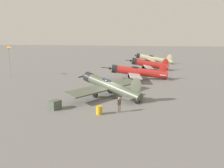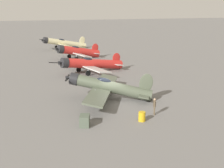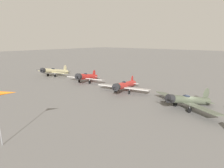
{
  "view_description": "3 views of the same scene",
  "coord_description": "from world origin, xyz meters",
  "px_view_note": "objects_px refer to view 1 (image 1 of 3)",
  "views": [
    {
      "loc": [
        -7.34,
        29.66,
        7.81
      ],
      "look_at": [
        0.0,
        -0.0,
        1.8
      ],
      "focal_mm": 37.91,
      "sensor_mm": 36.0,
      "label": 1
    },
    {
      "loc": [
        10.67,
        31.18,
        10.27
      ],
      "look_at": [
        0.0,
        -0.0,
        1.8
      ],
      "focal_mm": 48.82,
      "sensor_mm": 36.0,
      "label": 2
    },
    {
      "loc": [
        30.84,
        8.49,
        11.17
      ],
      "look_at": [
        -0.03,
        -16.97,
        1.6
      ],
      "focal_mm": 29.35,
      "sensor_mm": 36.0,
      "label": 3
    }
  ],
  "objects_px": {
    "airplane_far_line": "(149,64)",
    "equipment_crate": "(55,105)",
    "airplane_outer_stand": "(153,59)",
    "fuel_drum": "(99,110)",
    "ground_crew_mechanic": "(119,103)",
    "airplane_foreground": "(109,86)",
    "airplane_mid_apron": "(137,72)",
    "windsock_mast": "(10,49)"
  },
  "relations": [
    {
      "from": "airplane_foreground",
      "to": "airplane_far_line",
      "type": "relative_size",
      "value": 1.11
    },
    {
      "from": "airplane_outer_stand",
      "to": "equipment_crate",
      "type": "distance_m",
      "value": 49.96
    },
    {
      "from": "airplane_mid_apron",
      "to": "ground_crew_mechanic",
      "type": "height_order",
      "value": "airplane_mid_apron"
    },
    {
      "from": "airplane_far_line",
      "to": "airplane_mid_apron",
      "type": "bearing_deg",
      "value": 72.34
    },
    {
      "from": "airplane_foreground",
      "to": "airplane_outer_stand",
      "type": "relative_size",
      "value": 1.06
    },
    {
      "from": "airplane_outer_stand",
      "to": "fuel_drum",
      "type": "xyz_separation_m",
      "value": [
        1.78,
        50.01,
        -1.08
      ]
    },
    {
      "from": "windsock_mast",
      "to": "airplane_outer_stand",
      "type": "bearing_deg",
      "value": -129.95
    },
    {
      "from": "ground_crew_mechanic",
      "to": "fuel_drum",
      "type": "xyz_separation_m",
      "value": [
        1.85,
        1.19,
        -0.56
      ]
    },
    {
      "from": "airplane_foreground",
      "to": "equipment_crate",
      "type": "distance_m",
      "value": 8.23
    },
    {
      "from": "airplane_outer_stand",
      "to": "fuel_drum",
      "type": "bearing_deg",
      "value": 77.51
    },
    {
      "from": "airplane_mid_apron",
      "to": "windsock_mast",
      "type": "bearing_deg",
      "value": -6.87
    },
    {
      "from": "airplane_foreground",
      "to": "fuel_drum",
      "type": "bearing_deg",
      "value": 122.79
    },
    {
      "from": "airplane_mid_apron",
      "to": "airplane_far_line",
      "type": "height_order",
      "value": "airplane_far_line"
    },
    {
      "from": "airplane_mid_apron",
      "to": "airplane_far_line",
      "type": "bearing_deg",
      "value": -106.94
    },
    {
      "from": "ground_crew_mechanic",
      "to": "fuel_drum",
      "type": "bearing_deg",
      "value": 53.97
    },
    {
      "from": "fuel_drum",
      "to": "windsock_mast",
      "type": "distance_m",
      "value": 31.2
    },
    {
      "from": "airplane_mid_apron",
      "to": "airplane_outer_stand",
      "type": "distance_m",
      "value": 28.35
    },
    {
      "from": "airplane_outer_stand",
      "to": "windsock_mast",
      "type": "relative_size",
      "value": 1.89
    },
    {
      "from": "ground_crew_mechanic",
      "to": "fuel_drum",
      "type": "relative_size",
      "value": 1.86
    },
    {
      "from": "airplane_foreground",
      "to": "airplane_far_line",
      "type": "xyz_separation_m",
      "value": [
        -2.72,
        -27.59,
        0.05
      ]
    },
    {
      "from": "airplane_foreground",
      "to": "ground_crew_mechanic",
      "type": "bearing_deg",
      "value": 139.6
    },
    {
      "from": "equipment_crate",
      "to": "airplane_far_line",
      "type": "bearing_deg",
      "value": -101.61
    },
    {
      "from": "airplane_foreground",
      "to": "ground_crew_mechanic",
      "type": "distance_m",
      "value": 6.87
    },
    {
      "from": "airplane_mid_apron",
      "to": "airplane_outer_stand",
      "type": "xyz_separation_m",
      "value": [
        -0.83,
        -28.34,
        0.07
      ]
    },
    {
      "from": "windsock_mast",
      "to": "airplane_mid_apron",
      "type": "bearing_deg",
      "value": -173.73
    },
    {
      "from": "airplane_foreground",
      "to": "ground_crew_mechanic",
      "type": "relative_size",
      "value": 7.41
    },
    {
      "from": "equipment_crate",
      "to": "windsock_mast",
      "type": "relative_size",
      "value": 0.23
    },
    {
      "from": "fuel_drum",
      "to": "equipment_crate",
      "type": "bearing_deg",
      "value": -6.07
    },
    {
      "from": "airplane_far_line",
      "to": "equipment_crate",
      "type": "distance_m",
      "value": 35.23
    },
    {
      "from": "ground_crew_mechanic",
      "to": "airplane_far_line",
      "type": "bearing_deg",
      "value": -68.63
    },
    {
      "from": "equipment_crate",
      "to": "fuel_drum",
      "type": "height_order",
      "value": "equipment_crate"
    },
    {
      "from": "fuel_drum",
      "to": "airplane_far_line",
      "type": "bearing_deg",
      "value": -92.99
    },
    {
      "from": "airplane_foreground",
      "to": "airplane_mid_apron",
      "type": "height_order",
      "value": "airplane_foreground"
    },
    {
      "from": "airplane_far_line",
      "to": "ground_crew_mechanic",
      "type": "height_order",
      "value": "airplane_far_line"
    },
    {
      "from": "airplane_far_line",
      "to": "airplane_outer_stand",
      "type": "xyz_separation_m",
      "value": [
        0.06,
        -14.95,
        -0.01
      ]
    },
    {
      "from": "ground_crew_mechanic",
      "to": "airplane_foreground",
      "type": "bearing_deg",
      "value": -45.1
    },
    {
      "from": "airplane_mid_apron",
      "to": "airplane_far_line",
      "type": "relative_size",
      "value": 1.12
    },
    {
      "from": "airplane_far_line",
      "to": "airplane_outer_stand",
      "type": "bearing_deg",
      "value": -103.65
    },
    {
      "from": "airplane_outer_stand",
      "to": "ground_crew_mechanic",
      "type": "bearing_deg",
      "value": 79.64
    },
    {
      "from": "equipment_crate",
      "to": "fuel_drum",
      "type": "bearing_deg",
      "value": 173.93
    },
    {
      "from": "windsock_mast",
      "to": "ground_crew_mechanic",
      "type": "bearing_deg",
      "value": 145.88
    },
    {
      "from": "ground_crew_mechanic",
      "to": "windsock_mast",
      "type": "bearing_deg",
      "value": -12.79
    }
  ]
}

